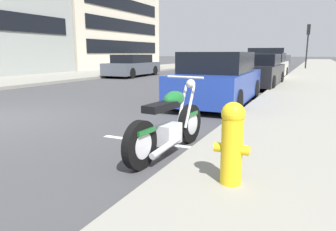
{
  "coord_description": "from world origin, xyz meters",
  "views": [
    {
      "loc": [
        -4.44,
        -6.47,
        1.47
      ],
      "look_at": [
        -0.31,
        -4.54,
        0.55
      ],
      "focal_mm": 33.3,
      "sensor_mm": 36.0,
      "label": 1
    }
  ],
  "objects": [
    {
      "name": "parked_car_behind_motorcycle",
      "position": [
        4.35,
        -3.96,
        0.71
      ],
      "size": [
        4.32,
        1.95,
        1.5
      ],
      "rotation": [
        0.0,
        0.0,
        0.02
      ],
      "color": "navy",
      "rests_on": "ground"
    },
    {
      "name": "fire_hydrant",
      "position": [
        -1.41,
        -5.77,
        0.59
      ],
      "size": [
        0.24,
        0.36,
        0.86
      ],
      "color": "gold",
      "rests_on": "sidewalk_near_curb"
    },
    {
      "name": "crossing_truck",
      "position": [
        33.86,
        -1.15,
        1.05
      ],
      "size": [
        2.5,
        5.64,
        2.03
      ],
      "rotation": [
        0.0,
        0.0,
        1.66
      ],
      "color": "#4C5156",
      "rests_on": "ground"
    },
    {
      "name": "parked_car_near_corner",
      "position": [
        9.64,
        -4.17,
        0.67
      ],
      "size": [
        4.3,
        2.0,
        1.43
      ],
      "rotation": [
        0.0,
        0.0,
        -0.02
      ],
      "color": "black",
      "rests_on": "ground"
    },
    {
      "name": "townhouse_far_uphill",
      "position": [
        20.87,
        14.56,
        4.55
      ],
      "size": [
        13.6,
        9.91,
        9.1
      ],
      "color": "beige",
      "rests_on": "ground"
    },
    {
      "name": "traffic_signal_near_corner",
      "position": [
        25.75,
        -5.72,
        2.85
      ],
      "size": [
        0.36,
        0.28,
        3.73
      ],
      "color": "black",
      "rests_on": "sidewalk_near_curb"
    },
    {
      "name": "car_opposite_curb",
      "position": [
        12.74,
        4.05,
        0.66
      ],
      "size": [
        4.72,
        1.91,
        1.37
      ],
      "rotation": [
        0.0,
        0.0,
        3.18
      ],
      "color": "#4C515B",
      "rests_on": "ground"
    },
    {
      "name": "parked_car_second_in_row",
      "position": [
        14.65,
        -4.02,
        0.69
      ],
      "size": [
        4.54,
        1.89,
        1.47
      ],
      "rotation": [
        0.0,
        0.0,
        -0.01
      ],
      "color": "beige",
      "rests_on": "ground"
    },
    {
      "name": "sidewalk_near_curb",
      "position": [
        12.0,
        -7.14,
        0.07
      ],
      "size": [
        120.0,
        4.4,
        0.14
      ],
      "primitive_type": "cube",
      "color": "gray",
      "rests_on": "ground"
    },
    {
      "name": "sidewalk_far_curb",
      "position": [
        12.0,
        7.34,
        0.07
      ],
      "size": [
        120.0,
        5.0,
        0.14
      ],
      "primitive_type": "cube",
      "color": "gray",
      "rests_on": "ground"
    },
    {
      "name": "parked_motorcycle",
      "position": [
        -0.41,
        -4.6,
        0.43
      ],
      "size": [
        2.06,
        0.62,
        1.12
      ],
      "rotation": [
        0.0,
        0.0,
        -0.09
      ],
      "color": "black",
      "rests_on": "ground"
    },
    {
      "name": "parking_stall_stripe",
      "position": [
        0.0,
        -4.24,
        0.0
      ],
      "size": [
        0.12,
        2.2,
        0.01
      ],
      "primitive_type": "cube",
      "color": "silver",
      "rests_on": "ground"
    }
  ]
}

